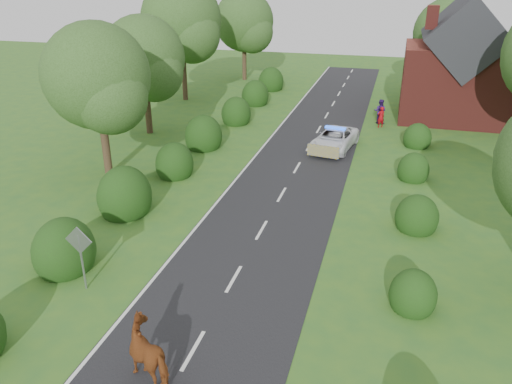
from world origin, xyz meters
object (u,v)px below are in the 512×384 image
(cow, at_px, (153,355))
(pedestrian_red, at_px, (381,117))
(road_sign, at_px, (80,249))
(pedestrian_purple, at_px, (380,111))
(police_van, at_px, (335,139))

(cow, bearing_deg, pedestrian_red, -166.98)
(road_sign, height_order, pedestrian_purple, road_sign)
(pedestrian_red, height_order, pedestrian_purple, pedestrian_purple)
(cow, height_order, pedestrian_purple, pedestrian_purple)
(road_sign, distance_m, pedestrian_purple, 26.54)
(road_sign, xyz_separation_m, police_van, (6.64, 18.00, -0.98))
(pedestrian_purple, bearing_deg, pedestrian_red, 109.73)
(cow, relative_size, pedestrian_red, 1.35)
(road_sign, xyz_separation_m, pedestrian_purple, (9.13, 24.91, -0.74))
(cow, distance_m, police_van, 21.35)
(police_van, relative_size, pedestrian_purple, 2.80)
(road_sign, relative_size, pedestrian_purple, 1.38)
(road_sign, bearing_deg, police_van, 69.74)
(cow, height_order, pedestrian_red, pedestrian_red)
(pedestrian_red, bearing_deg, cow, 45.87)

